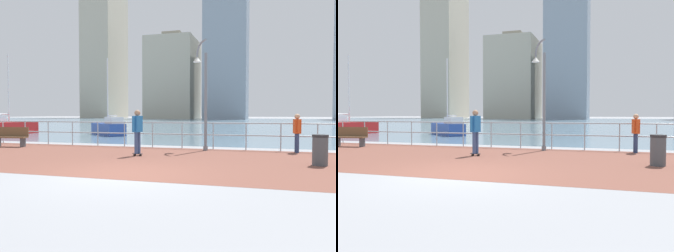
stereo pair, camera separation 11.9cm
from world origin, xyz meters
The scene contains 14 objects.
ground centered at (0.00, 40.00, 0.00)m, with size 220.00×220.00×0.00m, color gray.
brick_paving centered at (0.00, 2.97, 0.00)m, with size 28.00×7.27×0.01m, color brown.
harbor_water centered at (0.00, 51.61, 0.00)m, with size 180.00×88.00×0.00m, color slate.
waterfront_railing centered at (0.00, 6.61, 0.81)m, with size 25.25×0.06×1.18m.
lamppost centered at (1.02, 6.11, 2.59)m, with size 0.71×0.61×4.69m.
skateboarder centered at (-0.95, 3.57, 1.02)m, with size 0.41×0.55×1.70m.
bystander centered at (4.79, 6.26, 0.90)m, with size 0.29×0.56×1.55m.
trash_bin centered at (5.14, 2.99, 0.47)m, with size 0.46×0.46×0.93m.
park_bench centered at (-7.89, 5.04, 0.48)m, with size 1.64×0.64×0.92m.
sailboat_yellow centered at (-7.24, 13.87, 0.53)m, with size 3.72×3.59×5.55m.
sailboat_red centered at (-14.91, 12.52, 0.57)m, with size 2.18×4.46×6.01m.
tower_steel centered at (-23.06, 89.88, 12.13)m, with size 14.02×17.16×25.91m.
tower_brick centered at (-50.44, 98.24, 22.92)m, with size 10.61×16.44×47.50m.
tower_slate centered at (-6.57, 87.56, 18.68)m, with size 11.35×17.74×39.02m.
Camera 2 is at (3.61, -7.68, 1.57)m, focal length 35.18 mm.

